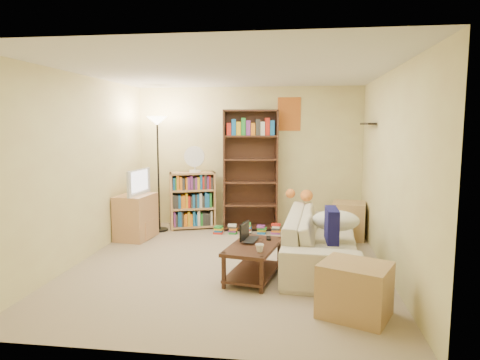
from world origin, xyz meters
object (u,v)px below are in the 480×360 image
object	(u,v)px
end_cabinet	(355,290)
tall_bookshelf	(250,167)
tv_stand	(136,217)
sofa	(322,239)
desk_fan	(195,159)
coffee_table	(253,257)
side_table	(349,220)
floor_lamp	(158,140)
mug	(260,248)
short_bookshelf	(193,200)
laptop	(255,241)
television	(135,182)
tabby_cat	(304,195)

from	to	relation	value
end_cabinet	tall_bookshelf	bearing A→B (deg)	112.72
tv_stand	end_cabinet	distance (m)	3.99
sofa	desk_fan	xyz separation A→B (m)	(-2.11, 1.63, 0.90)
sofa	tv_stand	xyz separation A→B (m)	(-2.92, 0.89, 0.02)
coffee_table	side_table	size ratio (longest dim) A/B	1.73
tall_bookshelf	side_table	bearing A→B (deg)	-20.34
tall_bookshelf	end_cabinet	xyz separation A→B (m)	(1.38, -3.29, -0.84)
coffee_table	floor_lamp	bearing A→B (deg)	142.36
floor_lamp	mug	bearing A→B (deg)	-50.62
floor_lamp	end_cabinet	distance (m)	4.39
tv_stand	short_bookshelf	distance (m)	1.10
end_cabinet	laptop	bearing A→B (deg)	136.31
television	end_cabinet	distance (m)	4.04
desk_fan	tv_stand	bearing A→B (deg)	-137.41
tall_bookshelf	short_bookshelf	distance (m)	1.19
television	tv_stand	bearing A→B (deg)	0.00
coffee_table	tall_bookshelf	world-z (taller)	tall_bookshelf
coffee_table	tv_stand	distance (m)	2.60
sofa	tv_stand	distance (m)	3.05
sofa	end_cabinet	bearing A→B (deg)	-167.78
sofa	short_bookshelf	xyz separation A→B (m)	(-2.17, 1.68, 0.17)
laptop	end_cabinet	xyz separation A→B (m)	(1.07, -1.02, -0.17)
television	side_table	xyz separation A→B (m)	(3.42, 0.48, -0.63)
mug	tv_stand	size ratio (longest dim) A/B	0.17
laptop	tv_stand	xyz separation A→B (m)	(-2.08, 1.43, -0.07)
coffee_table	side_table	xyz separation A→B (m)	(1.35, 2.05, 0.03)
tall_bookshelf	short_bookshelf	size ratio (longest dim) A/B	2.07
tall_bookshelf	end_cabinet	bearing A→B (deg)	-75.30
coffee_table	tv_stand	size ratio (longest dim) A/B	1.42
tabby_cat	end_cabinet	size ratio (longest dim) A/B	0.85
tall_bookshelf	short_bookshelf	xyz separation A→B (m)	(-1.02, -0.05, -0.60)
floor_lamp	end_cabinet	world-z (taller)	floor_lamp
coffee_table	tall_bookshelf	size ratio (longest dim) A/B	0.49
tabby_cat	floor_lamp	distance (m)	2.65
laptop	floor_lamp	distance (m)	2.95
sofa	floor_lamp	bearing A→B (deg)	65.93
floor_lamp	end_cabinet	xyz separation A→B (m)	(2.93, -2.99, -1.31)
television	end_cabinet	bearing A→B (deg)	-120.73
desk_fan	tabby_cat	bearing A→B (deg)	-21.10
desk_fan	end_cabinet	distance (m)	4.07
sofa	mug	bearing A→B (deg)	145.69
tall_bookshelf	laptop	bearing A→B (deg)	-90.26
television	coffee_table	bearing A→B (deg)	-119.97
coffee_table	mug	distance (m)	0.35
floor_lamp	tv_stand	bearing A→B (deg)	-111.29
sofa	laptop	world-z (taller)	sofa
end_cabinet	desk_fan	bearing A→B (deg)	126.31
tall_bookshelf	short_bookshelf	world-z (taller)	tall_bookshelf
television	tall_bookshelf	world-z (taller)	tall_bookshelf
sofa	short_bookshelf	size ratio (longest dim) A/B	2.35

